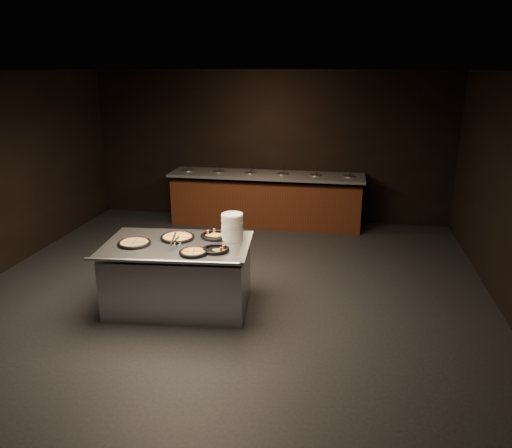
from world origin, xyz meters
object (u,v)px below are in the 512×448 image
Objects in this scene: pan_veggie_whole at (134,243)px; pan_cheese_whole at (177,237)px; serving_counter at (179,277)px; plate_stack at (232,227)px.

pan_veggie_whole and pan_cheese_whole have the same top height.
pan_cheese_whole is at bearing 102.14° from serving_counter.
pan_cheese_whole reaches higher than serving_counter.
pan_cheese_whole is at bearing -173.36° from plate_stack.
plate_stack is 1.22m from pan_veggie_whole.
serving_counter is at bearing -158.91° from plate_stack.
pan_veggie_whole reaches higher than serving_counter.
plate_stack is 0.78× the size of pan_cheese_whole.
pan_cheese_whole is (0.45, 0.30, 0.00)m from pan_veggie_whole.
pan_veggie_whole is (-0.51, -0.13, 0.47)m from serving_counter.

